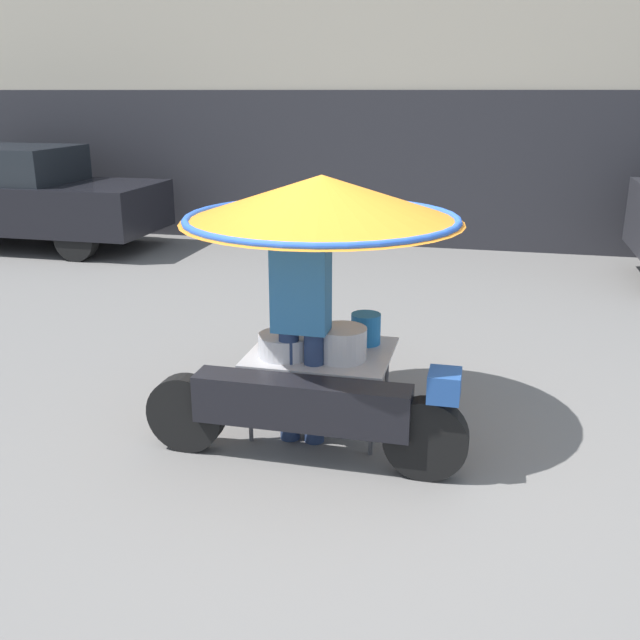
{
  "coord_description": "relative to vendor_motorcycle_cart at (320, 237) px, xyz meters",
  "views": [
    {
      "loc": [
        0.84,
        -4.12,
        2.39
      ],
      "look_at": [
        -0.28,
        0.54,
        0.84
      ],
      "focal_mm": 40.0,
      "sensor_mm": 36.0,
      "label": 1
    }
  ],
  "objects": [
    {
      "name": "vendor_motorcycle_cart",
      "position": [
        0.0,
        0.0,
        0.0
      ],
      "size": [
        2.19,
        1.95,
        1.85
      ],
      "color": "black",
      "rests_on": "ground"
    },
    {
      "name": "ground_plane",
      "position": [
        0.28,
        -0.53,
        -1.44
      ],
      "size": [
        36.0,
        36.0,
        0.0
      ],
      "primitive_type": "plane",
      "color": "slate"
    },
    {
      "name": "shopfront_building",
      "position": [
        0.28,
        7.69,
        0.59
      ],
      "size": [
        28.0,
        2.06,
        4.09
      ],
      "color": "#B2A893",
      "rests_on": "ground"
    },
    {
      "name": "parked_car",
      "position": [
        -6.18,
        5.23,
        -0.64
      ],
      "size": [
        4.44,
        1.72,
        1.57
      ],
      "color": "black",
      "rests_on": "ground"
    },
    {
      "name": "vendor_person",
      "position": [
        -0.09,
        -0.19,
        -0.5
      ],
      "size": [
        0.38,
        0.22,
        1.67
      ],
      "color": "navy",
      "rests_on": "ground"
    }
  ]
}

